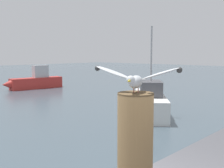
% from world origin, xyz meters
% --- Properties ---
extents(mooring_post, '(0.28, 0.28, 0.97)m').
position_xyz_m(mooring_post, '(0.34, -0.44, 2.03)').
color(mooring_post, brown).
rests_on(mooring_post, harbor_quay).
extents(seagull, '(0.39, 0.67, 0.21)m').
position_xyz_m(seagull, '(0.34, -0.44, 2.63)').
color(seagull, '#C66960').
rests_on(seagull, mooring_post).
extents(boat_white, '(4.98, 4.34, 4.06)m').
position_xyz_m(boat_white, '(9.60, 5.93, 0.57)').
color(boat_white, silver).
rests_on(boat_white, ground_plane).
extents(boat_red, '(4.84, 1.53, 1.85)m').
position_xyz_m(boat_red, '(10.67, 17.81, 0.58)').
color(boat_red, '#B72D28').
rests_on(boat_red, ground_plane).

